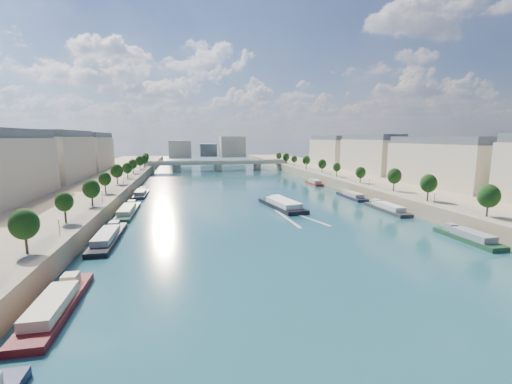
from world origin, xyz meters
name	(u,v)px	position (x,y,z in m)	size (l,w,h in m)	color
ground	(244,197)	(0.00, 100.00, 0.00)	(700.00, 700.00, 0.00)	#0B2A34
quay_left	(69,197)	(-72.00, 100.00, 2.50)	(44.00, 520.00, 5.00)	#9E8460
quay_right	(389,187)	(72.00, 100.00, 2.50)	(44.00, 520.00, 5.00)	#9E8460
pave_left	(108,189)	(-57.00, 100.00, 5.05)	(14.00, 520.00, 0.10)	gray
pave_right	(361,182)	(57.00, 100.00, 5.05)	(14.00, 520.00, 0.10)	gray
trees_left	(113,176)	(-55.00, 102.00, 10.48)	(4.80, 268.80, 8.26)	#382B1E
trees_right	(348,169)	(55.00, 110.00, 10.48)	(4.80, 268.80, 8.26)	#382B1E
lamps_left	(114,186)	(-52.50, 90.00, 7.78)	(0.36, 200.36, 4.28)	black
lamps_right	(348,176)	(52.50, 105.00, 7.78)	(0.36, 200.36, 4.28)	black
buildings_left	(42,161)	(-85.00, 112.00, 16.45)	(16.00, 226.00, 23.20)	beige
buildings_right	(400,156)	(85.00, 112.00, 16.45)	(16.00, 226.00, 23.20)	beige
skyline	(212,148)	(3.19, 319.52, 14.66)	(79.00, 42.00, 22.00)	beige
bridge	(218,164)	(0.00, 223.39, 5.08)	(112.00, 12.00, 8.15)	#C1B79E
tour_barge	(282,205)	(10.05, 73.34, 1.09)	(12.31, 29.40, 3.87)	black
wake	(296,218)	(10.05, 56.76, 0.02)	(11.43, 26.02, 0.04)	silver
moored_barges_left	(110,235)	(-45.50, 44.13, 0.84)	(5.00, 155.93, 3.60)	#1B1C3C
moored_barges_right	(396,212)	(45.50, 54.19, 0.84)	(5.00, 165.84, 3.60)	black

